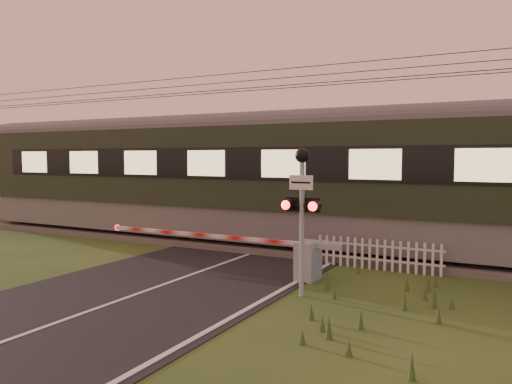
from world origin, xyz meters
The scene contains 7 objects.
ground centered at (0.00, 0.00, 0.00)m, with size 160.00×160.00×0.00m, color #274119.
road centered at (0.02, -0.23, 0.01)m, with size 6.00×140.00×0.03m.
track_bed centered at (0.00, 6.50, 0.07)m, with size 140.00×3.40×0.39m.
overhead_wires centered at (0.00, 6.50, 5.72)m, with size 120.00×0.62×0.62m.
boom_gate centered at (2.43, 2.70, 0.56)m, with size 7.45×0.76×1.00m.
crossing_signal centered at (3.33, 1.20, 2.29)m, with size 0.85×0.35×3.32m.
picket_fence centered at (4.17, 4.60, 0.43)m, with size 3.57×0.07×0.86m.
Camera 1 is at (7.62, -9.00, 3.13)m, focal length 35.00 mm.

